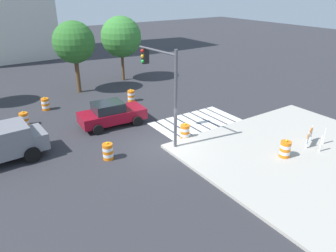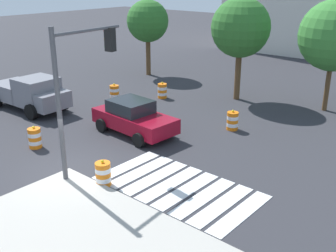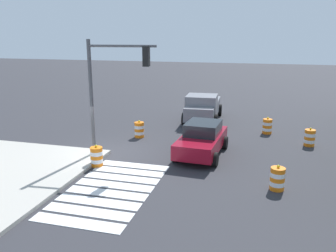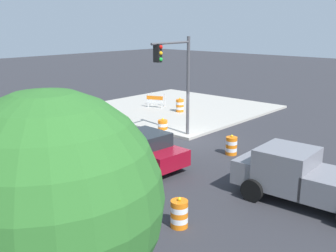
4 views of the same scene
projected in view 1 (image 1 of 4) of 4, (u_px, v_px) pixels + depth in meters
name	position (u px, v px, depth m)	size (l,w,h in m)	color
ground_plane	(161.00, 147.00, 18.30)	(120.00, 120.00, 0.00)	#2D2D33
sidewalk_corner	(316.00, 160.00, 16.78)	(12.00, 12.00, 0.15)	#ADA89E
crosswalk_stripes	(196.00, 122.00, 21.70)	(5.85, 3.20, 0.02)	silver
sports_car	(111.00, 114.00, 20.89)	(4.40, 2.34, 1.63)	maroon
traffic_barrel_near_corner	(131.00, 96.00, 25.40)	(0.56, 0.56, 1.02)	orange
traffic_barrel_crosswalk_end	(45.00, 104.00, 23.62)	(0.56, 0.56, 1.02)	orange
traffic_barrel_median_near	(108.00, 151.00, 16.90)	(0.56, 0.56, 1.02)	orange
traffic_barrel_median_far	(24.00, 119.00, 20.97)	(0.56, 0.56, 1.02)	orange
traffic_barrel_far_curb	(185.00, 132.00, 19.17)	(0.56, 0.56, 1.02)	orange
traffic_barrel_on_sidewalk	(285.00, 149.00, 16.83)	(0.56, 0.56, 1.02)	orange
construction_barricade	(312.00, 136.00, 18.01)	(1.44, 1.19, 1.00)	silver
traffic_light_pole	(162.00, 78.00, 17.36)	(0.63, 3.28, 5.50)	#4C4C51
street_tree_streetside_mid	(121.00, 37.00, 29.60)	(3.79, 3.79, 6.06)	brown
street_tree_streetside_far	(74.00, 42.00, 26.03)	(3.46, 3.46, 6.03)	brown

